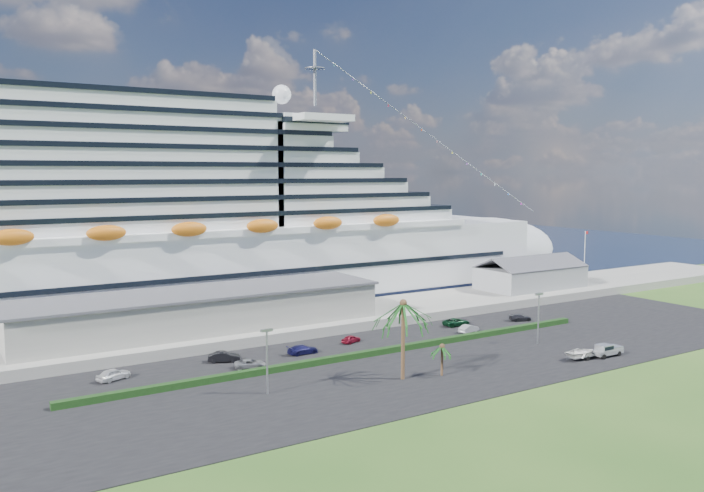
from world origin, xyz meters
TOP-DOWN VIEW (x-y plane):
  - ground at (0.00, 0.00)m, footprint 420.00×420.00m
  - asphalt_lot at (0.00, 11.00)m, footprint 140.00×38.00m
  - wharf at (0.00, 40.00)m, footprint 240.00×20.00m
  - water at (0.00, 130.00)m, footprint 420.00×160.00m
  - cruise_ship at (-21.53, 64.00)m, footprint 191.00×38.00m
  - terminal_building at (-25.00, 40.00)m, footprint 61.00×15.00m
  - port_shed at (52.00, 40.00)m, footprint 24.00×12.31m
  - flagpole at (70.04, 40.00)m, footprint 1.08×0.16m
  - hedge at (-8.00, 16.00)m, footprint 88.00×1.10m
  - lamp_post_left at (-28.00, 8.00)m, footprint 1.60×0.35m
  - lamp_post_right at (20.00, 8.00)m, footprint 1.60×0.35m
  - palm_tall at (-10.00, 4.00)m, footprint 8.82×8.82m
  - palm_short at (-4.50, 2.50)m, footprint 3.53×3.53m
  - parked_car_0 at (-42.98, 24.12)m, footprint 4.95×3.44m
  - parked_car_1 at (-27.18, 24.57)m, footprint 4.92×3.45m
  - parked_car_2 at (-25.22, 19.70)m, footprint 4.86×3.36m
  - parked_car_3 at (-15.39, 22.40)m, footprint 4.84×2.00m
  - parked_car_4 at (-5.48, 24.36)m, footprint 3.97×2.66m
  - parked_car_5 at (15.56, 19.65)m, footprint 4.41×2.35m
  - parked_car_6 at (17.20, 24.79)m, footprint 5.17×2.48m
  - parked_car_7 at (30.00, 21.64)m, footprint 4.55×3.11m
  - pickup_truck at (22.81, -3.04)m, footprint 5.38×2.16m
  - boat_trailer at (18.09, -2.26)m, footprint 5.71×3.78m

SIDE VIEW (x-z plane):
  - ground at x=0.00m, z-range 0.00..0.00m
  - water at x=0.00m, z-range 0.00..0.02m
  - asphalt_lot at x=0.00m, z-range 0.00..0.12m
  - hedge at x=-8.00m, z-range 0.12..1.02m
  - parked_car_7 at x=30.00m, z-range 0.12..1.34m
  - parked_car_2 at x=-25.22m, z-range 0.12..1.35m
  - parked_car_4 at x=-5.48m, z-range 0.12..1.38m
  - parked_car_5 at x=15.56m, z-range 0.12..1.50m
  - parked_car_3 at x=-15.39m, z-range 0.12..1.52m
  - parked_car_6 at x=17.20m, z-range 0.12..1.54m
  - parked_car_1 at x=-27.18m, z-range 0.12..1.66m
  - wharf at x=0.00m, z-range 0.00..1.80m
  - parked_car_0 at x=-42.98m, z-range 0.12..1.69m
  - pickup_truck at x=22.81m, z-range 0.21..2.09m
  - boat_trailer at x=18.09m, z-range 0.39..2.02m
  - palm_short at x=-4.50m, z-range 1.38..5.95m
  - port_shed at x=52.00m, z-range 0.71..8.08m
  - terminal_building at x=-25.00m, z-range 1.86..8.16m
  - lamp_post_left at x=-28.00m, z-range 1.21..9.48m
  - lamp_post_right at x=20.00m, z-range 1.21..9.48m
  - flagpole at x=70.04m, z-range 2.27..14.27m
  - palm_tall at x=-10.00m, z-range 3.64..14.77m
  - cruise_ship at x=-21.53m, z-range -10.31..43.69m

